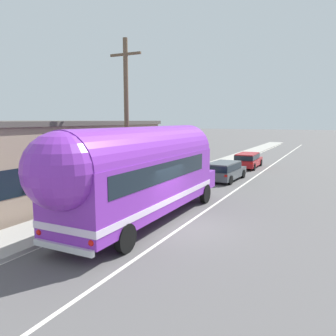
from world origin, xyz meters
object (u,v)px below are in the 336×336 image
Objects in this scene: car_lead at (224,170)px; painted_bus at (139,171)px; utility_pole at (127,119)px; car_second at (248,159)px.

painted_bus is at bearing -90.41° from car_lead.
car_lead is at bearing 72.91° from utility_pole.
utility_pole is 1.79× the size of car_second.
utility_pole is 0.70× the size of painted_bus.
car_second is (0.05, 19.04, -1.51)m from painted_bus.
car_second is at bearing 90.26° from car_lead.
car_lead is at bearing 89.59° from painted_bus.
painted_bus is 2.67× the size of car_lead.
car_second is (-0.03, 7.33, -0.01)m from car_lead.
car_lead is 0.96× the size of car_second.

